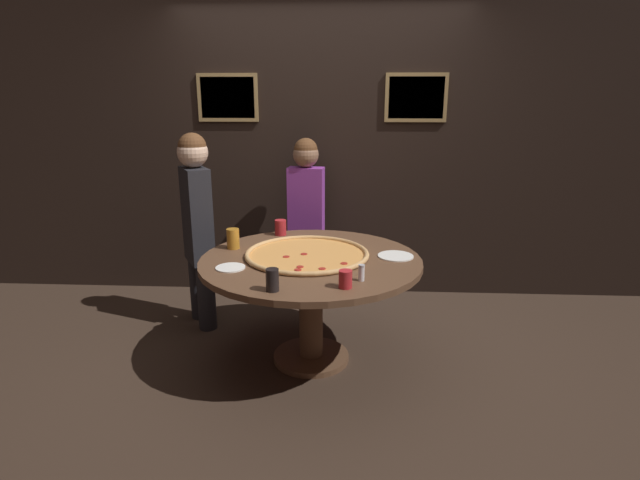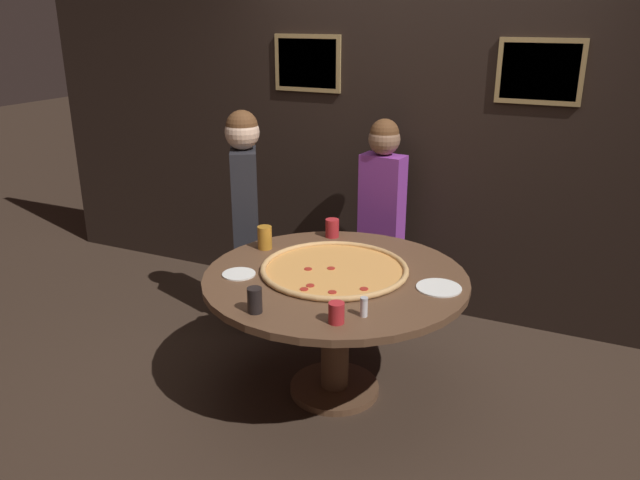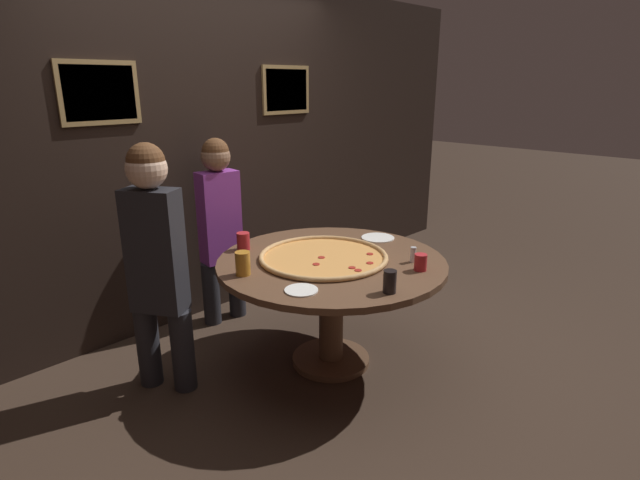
{
  "view_description": "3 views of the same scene",
  "coord_description": "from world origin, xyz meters",
  "px_view_note": "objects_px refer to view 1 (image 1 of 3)",
  "views": [
    {
      "loc": [
        0.23,
        -3.1,
        1.76
      ],
      "look_at": [
        0.06,
        -0.02,
        0.87
      ],
      "focal_mm": 28.0,
      "sensor_mm": 36.0,
      "label": 1
    },
    {
      "loc": [
        1.26,
        -2.88,
        2.09
      ],
      "look_at": [
        -0.08,
        -0.04,
        0.95
      ],
      "focal_mm": 35.0,
      "sensor_mm": 36.0,
      "label": 2
    },
    {
      "loc": [
        -2.19,
        -2.03,
        1.82
      ],
      "look_at": [
        -0.06,
        0.05,
        0.87
      ],
      "focal_mm": 28.0,
      "sensor_mm": 36.0,
      "label": 3
    }
  ],
  "objects_px": {
    "giant_pizza": "(307,254)",
    "white_plate_beside_cup": "(396,256)",
    "white_plate_right_side": "(230,268)",
    "diner_side_right": "(306,212)",
    "drink_cup_near_right": "(345,279)",
    "drink_cup_near_left": "(281,228)",
    "drink_cup_beside_pizza": "(272,280)",
    "diner_far_left": "(197,220)",
    "drink_cup_front_edge": "(233,239)",
    "condiment_shaker": "(361,273)",
    "dining_table": "(311,279)"
  },
  "relations": [
    {
      "from": "giant_pizza",
      "to": "white_plate_beside_cup",
      "type": "distance_m",
      "value": 0.59
    },
    {
      "from": "white_plate_right_side",
      "to": "diner_side_right",
      "type": "xyz_separation_m",
      "value": [
        0.37,
        1.28,
        0.07
      ]
    },
    {
      "from": "drink_cup_near_right",
      "to": "white_plate_right_side",
      "type": "relative_size",
      "value": 0.55
    },
    {
      "from": "drink_cup_near_left",
      "to": "drink_cup_beside_pizza",
      "type": "relative_size",
      "value": 0.93
    },
    {
      "from": "drink_cup_near_right",
      "to": "diner_far_left",
      "type": "xyz_separation_m",
      "value": [
        -1.14,
        1.06,
        0.06
      ]
    },
    {
      "from": "diner_far_left",
      "to": "drink_cup_near_right",
      "type": "bearing_deg",
      "value": -163.8
    },
    {
      "from": "drink_cup_near_right",
      "to": "drink_cup_front_edge",
      "type": "distance_m",
      "value": 1.05
    },
    {
      "from": "condiment_shaker",
      "to": "drink_cup_beside_pizza",
      "type": "bearing_deg",
      "value": -159.54
    },
    {
      "from": "dining_table",
      "to": "white_plate_right_side",
      "type": "relative_size",
      "value": 7.94
    },
    {
      "from": "condiment_shaker",
      "to": "giant_pizza",
      "type": "bearing_deg",
      "value": 128.28
    },
    {
      "from": "drink_cup_beside_pizza",
      "to": "condiment_shaker",
      "type": "bearing_deg",
      "value": 20.46
    },
    {
      "from": "condiment_shaker",
      "to": "diner_side_right",
      "type": "bearing_deg",
      "value": 106.73
    },
    {
      "from": "drink_cup_near_left",
      "to": "white_plate_right_side",
      "type": "relative_size",
      "value": 0.64
    },
    {
      "from": "drink_cup_beside_pizza",
      "to": "white_plate_beside_cup",
      "type": "relative_size",
      "value": 0.53
    },
    {
      "from": "white_plate_beside_cup",
      "to": "condiment_shaker",
      "type": "xyz_separation_m",
      "value": [
        -0.24,
        -0.46,
        0.05
      ]
    },
    {
      "from": "drink_cup_front_edge",
      "to": "drink_cup_near_left",
      "type": "relative_size",
      "value": 1.2
    },
    {
      "from": "white_plate_right_side",
      "to": "drink_cup_beside_pizza",
      "type": "bearing_deg",
      "value": -48.35
    },
    {
      "from": "white_plate_right_side",
      "to": "condiment_shaker",
      "type": "relative_size",
      "value": 1.89
    },
    {
      "from": "drink_cup_front_edge",
      "to": "condiment_shaker",
      "type": "height_order",
      "value": "drink_cup_front_edge"
    },
    {
      "from": "drink_cup_near_right",
      "to": "diner_side_right",
      "type": "height_order",
      "value": "diner_side_right"
    },
    {
      "from": "dining_table",
      "to": "white_plate_right_side",
      "type": "distance_m",
      "value": 0.55
    },
    {
      "from": "drink_cup_beside_pizza",
      "to": "white_plate_right_side",
      "type": "relative_size",
      "value": 0.69
    },
    {
      "from": "drink_cup_front_edge",
      "to": "drink_cup_near_left",
      "type": "bearing_deg",
      "value": 52.34
    },
    {
      "from": "drink_cup_front_edge",
      "to": "white_plate_right_side",
      "type": "relative_size",
      "value": 0.77
    },
    {
      "from": "dining_table",
      "to": "diner_far_left",
      "type": "distance_m",
      "value": 1.09
    },
    {
      "from": "giant_pizza",
      "to": "white_plate_right_side",
      "type": "bearing_deg",
      "value": -149.29
    },
    {
      "from": "white_plate_right_side",
      "to": "diner_far_left",
      "type": "bearing_deg",
      "value": 119.05
    },
    {
      "from": "drink_cup_beside_pizza",
      "to": "giant_pizza",
      "type": "bearing_deg",
      "value": 77.45
    },
    {
      "from": "drink_cup_near_left",
      "to": "drink_cup_beside_pizza",
      "type": "height_order",
      "value": "drink_cup_beside_pizza"
    },
    {
      "from": "drink_cup_near_right",
      "to": "drink_cup_front_edge",
      "type": "xyz_separation_m",
      "value": [
        -0.78,
        0.7,
        0.02
      ]
    },
    {
      "from": "drink_cup_front_edge",
      "to": "dining_table",
      "type": "bearing_deg",
      "value": -18.94
    },
    {
      "from": "drink_cup_front_edge",
      "to": "white_plate_beside_cup",
      "type": "distance_m",
      "value": 1.12
    },
    {
      "from": "dining_table",
      "to": "white_plate_right_side",
      "type": "xyz_separation_m",
      "value": [
        -0.48,
        -0.22,
        0.15
      ]
    },
    {
      "from": "dining_table",
      "to": "drink_cup_front_edge",
      "type": "distance_m",
      "value": 0.62
    },
    {
      "from": "dining_table",
      "to": "giant_pizza",
      "type": "height_order",
      "value": "giant_pizza"
    },
    {
      "from": "dining_table",
      "to": "condiment_shaker",
      "type": "relative_size",
      "value": 15.0
    },
    {
      "from": "drink_cup_near_left",
      "to": "diner_far_left",
      "type": "relative_size",
      "value": 0.08
    },
    {
      "from": "giant_pizza",
      "to": "diner_far_left",
      "type": "height_order",
      "value": "diner_far_left"
    },
    {
      "from": "diner_far_left",
      "to": "condiment_shaker",
      "type": "bearing_deg",
      "value": -158.38
    },
    {
      "from": "drink_cup_beside_pizza",
      "to": "white_plate_right_side",
      "type": "height_order",
      "value": "drink_cup_beside_pizza"
    },
    {
      "from": "giant_pizza",
      "to": "condiment_shaker",
      "type": "relative_size",
      "value": 8.51
    },
    {
      "from": "drink_cup_near_left",
      "to": "white_plate_beside_cup",
      "type": "xyz_separation_m",
      "value": [
        0.83,
        -0.49,
        -0.05
      ]
    },
    {
      "from": "white_plate_right_side",
      "to": "condiment_shaker",
      "type": "height_order",
      "value": "condiment_shaker"
    },
    {
      "from": "drink_cup_near_right",
      "to": "diner_side_right",
      "type": "relative_size",
      "value": 0.07
    },
    {
      "from": "dining_table",
      "to": "drink_cup_near_left",
      "type": "distance_m",
      "value": 0.65
    },
    {
      "from": "giant_pizza",
      "to": "drink_cup_near_right",
      "type": "bearing_deg",
      "value": -65.18
    },
    {
      "from": "drink_cup_front_edge",
      "to": "diner_far_left",
      "type": "distance_m",
      "value": 0.5
    },
    {
      "from": "drink_cup_near_left",
      "to": "diner_side_right",
      "type": "height_order",
      "value": "diner_side_right"
    },
    {
      "from": "diner_side_right",
      "to": "drink_cup_front_edge",
      "type": "bearing_deg",
      "value": 69.14
    },
    {
      "from": "drink_cup_beside_pizza",
      "to": "condiment_shaker",
      "type": "relative_size",
      "value": 1.29
    }
  ]
}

